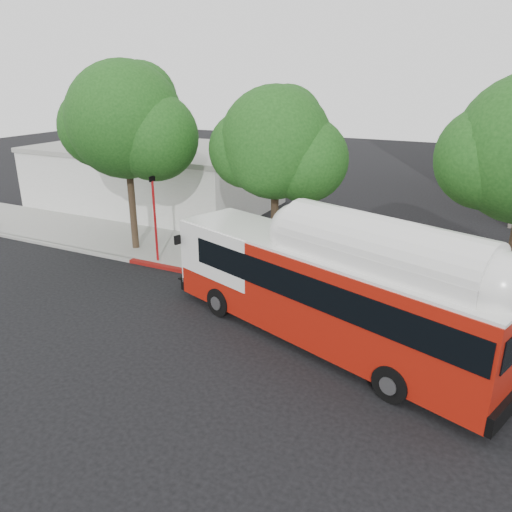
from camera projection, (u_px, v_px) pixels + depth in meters
The scene contains 9 objects.
ground at pixel (232, 329), 18.70m from camera, with size 120.00×120.00×0.00m, color black.
sidewalk at pixel (297, 270), 24.14m from camera, with size 60.00×5.00×0.15m, color gray.
curb_strip at pixel (275, 289), 21.95m from camera, with size 60.00×0.30×0.15m, color gray.
red_curb_segment at pixel (216, 277), 23.21m from camera, with size 10.00×0.32×0.16m, color maroon.
street_tree_left at pixel (134, 125), 24.68m from camera, with size 6.67×5.80×9.74m.
street_tree_mid at pixel (284, 148), 22.02m from camera, with size 5.75×5.00×8.62m.
low_commercial_bldg at pixel (155, 176), 35.59m from camera, with size 16.20×10.20×4.25m.
transit_bus at pixel (326, 294), 17.12m from camera, with size 13.59×6.72×4.01m.
signal_pole at pixel (155, 220), 24.43m from camera, with size 0.13×0.42×4.42m.
Camera 1 is at (8.22, -14.48, 8.98)m, focal length 35.00 mm.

